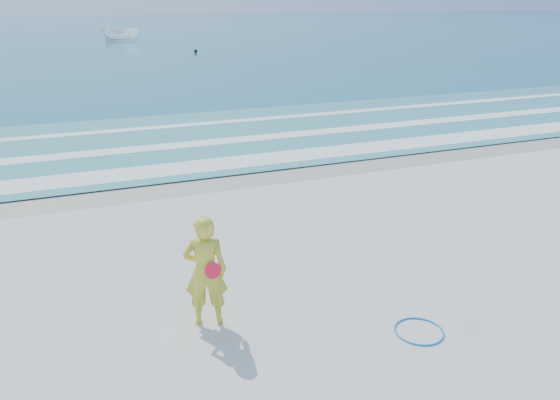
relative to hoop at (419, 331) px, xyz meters
name	(u,v)px	position (x,y,z in m)	size (l,w,h in m)	color
ground	(370,339)	(-0.85, 0.13, -0.01)	(400.00, 400.00, 0.00)	silver
wet_sand	(217,178)	(-0.85, 9.13, -0.01)	(400.00, 2.40, 0.00)	#B2A893
ocean	(75,29)	(-0.85, 105.13, 0.01)	(400.00, 190.00, 0.04)	#19727F
shallow	(182,140)	(-0.85, 14.13, 0.03)	(400.00, 10.00, 0.01)	#59B7AD
foam_near	(206,165)	(-0.85, 10.43, 0.04)	(400.00, 1.40, 0.01)	white
foam_mid	(186,144)	(-0.85, 13.33, 0.04)	(400.00, 0.90, 0.01)	white
foam_far	(169,126)	(-0.85, 16.63, 0.04)	(400.00, 0.60, 0.01)	white
hoop	(419,331)	(0.00, 0.00, 0.00)	(0.81, 0.81, 0.03)	blue
boat	(121,34)	(3.25, 68.83, 0.96)	(1.81, 4.82, 1.86)	white
buoy	(196,51)	(8.23, 49.43, 0.20)	(0.35, 0.35, 0.35)	black
woman	(206,271)	(-3.13, 1.56, 0.95)	(0.81, 0.65, 1.93)	gold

